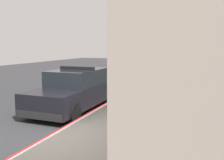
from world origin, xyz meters
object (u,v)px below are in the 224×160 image
parked_car_silver_ahead (140,68)px  fire_hydrant (120,100)px  police_cruiser (77,90)px  street_tree (160,25)px  parked_car_dark_far (160,62)px

parked_car_silver_ahead → fire_hydrant: size_ratio=6.37×
police_cruiser → street_tree: street_tree is taller
parked_car_dark_far → street_tree: street_tree is taller
parked_car_silver_ahead → fire_hydrant: bearing=-78.9°
parked_car_dark_far → street_tree: (2.06, -11.51, 2.97)m
parked_car_silver_ahead → street_tree: bearing=-61.2°
parked_car_silver_ahead → parked_car_dark_far: bearing=88.2°
police_cruiser → fire_hydrant: bearing=-3.6°
fire_hydrant → parked_car_dark_far: bearing=95.9°
police_cruiser → parked_car_dark_far: police_cruiser is taller
police_cruiser → parked_car_dark_far: bearing=89.8°
police_cruiser → parked_car_dark_far: (0.07, 17.79, -0.00)m
parked_car_silver_ahead → street_tree: (2.29, -4.17, 2.97)m
police_cruiser → parked_car_silver_ahead: police_cruiser is taller
police_cruiser → parked_car_silver_ahead: (-0.16, 10.44, -0.00)m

